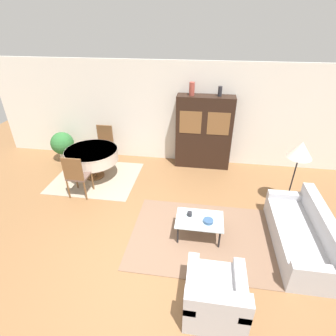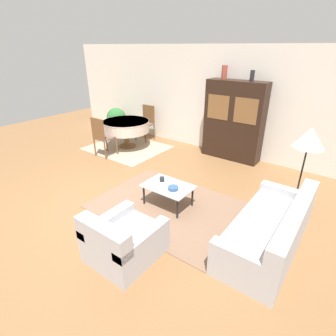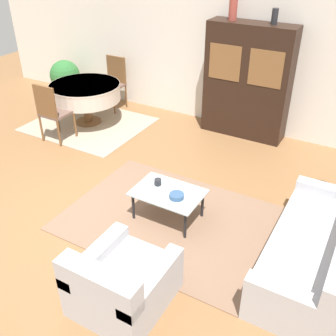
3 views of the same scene
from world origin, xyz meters
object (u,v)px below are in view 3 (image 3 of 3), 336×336
(vase_short, at_px, (275,16))
(potted_plant, at_px, (65,76))
(coffee_table, at_px, (168,195))
(cup, at_px, (158,182))
(bowl, at_px, (177,196))
(vase_tall, at_px, (233,10))
(couch, at_px, (317,251))
(armchair, at_px, (121,284))
(dining_chair_near, at_px, (52,110))
(dining_chair_far, at_px, (114,80))
(display_cabinet, at_px, (247,82))
(dining_table, at_px, (85,92))

(vase_short, relative_size, potted_plant, 0.29)
(coffee_table, height_order, cup, cup)
(bowl, height_order, vase_tall, vase_tall)
(coffee_table, xyz_separation_m, bowl, (0.15, -0.06, 0.07))
(vase_short, height_order, potted_plant, vase_short)
(cup, relative_size, vase_short, 0.38)
(bowl, height_order, vase_short, vase_short)
(coffee_table, bearing_deg, vase_short, 84.50)
(vase_short, distance_m, potted_plant, 4.52)
(cup, bearing_deg, couch, -1.93)
(armchair, bearing_deg, dining_chair_near, 143.14)
(armchair, height_order, dining_chair_far, dining_chair_far)
(couch, bearing_deg, vase_tall, 38.67)
(armchair, xyz_separation_m, potted_plant, (-4.25, 3.91, 0.22))
(armchair, bearing_deg, potted_plant, 137.38)
(potted_plant, bearing_deg, vase_tall, 4.53)
(coffee_table, bearing_deg, couch, 0.11)
(vase_tall, bearing_deg, armchair, -80.60)
(dining_chair_near, bearing_deg, coffee_table, -17.69)
(bowl, relative_size, vase_short, 0.77)
(coffee_table, height_order, bowl, bowl)
(coffee_table, bearing_deg, armchair, -78.56)
(armchair, distance_m, potted_plant, 5.78)
(dining_chair_far, bearing_deg, couch, 150.24)
(display_cabinet, xyz_separation_m, potted_plant, (-3.92, -0.28, -0.47))
(display_cabinet, relative_size, cup, 21.10)
(dining_chair_near, height_order, vase_tall, vase_tall)
(armchair, relative_size, dining_chair_near, 0.89)
(vase_short, bearing_deg, vase_tall, 180.00)
(dining_table, height_order, vase_short, vase_short)
(dining_table, xyz_separation_m, cup, (2.57, -1.68, -0.17))
(coffee_table, xyz_separation_m, potted_plant, (-3.97, 2.51, 0.13))
(coffee_table, relative_size, dining_chair_far, 0.84)
(dining_chair_near, xyz_separation_m, vase_short, (3.03, 1.91, 1.46))
(dining_chair_far, bearing_deg, dining_table, 90.00)
(coffee_table, xyz_separation_m, vase_tall, (-0.41, 2.79, 1.72))
(armchair, height_order, coffee_table, armchair)
(armchair, bearing_deg, dining_table, 134.00)
(couch, height_order, coffee_table, couch)
(armchair, bearing_deg, vase_tall, 99.40)
(vase_tall, xyz_separation_m, potted_plant, (-3.56, -0.28, -1.59))
(display_cabinet, relative_size, dining_table, 1.49)
(bowl, height_order, potted_plant, potted_plant)
(dining_table, xyz_separation_m, bowl, (2.92, -1.81, -0.18))
(dining_chair_near, xyz_separation_m, bowl, (2.92, -0.94, -0.15))
(dining_chair_far, bearing_deg, armchair, 127.12)
(vase_tall, bearing_deg, dining_table, -156.20)
(dining_table, relative_size, dining_chair_far, 1.26)
(dining_table, bearing_deg, potted_plant, 147.88)
(vase_short, bearing_deg, couch, -60.90)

